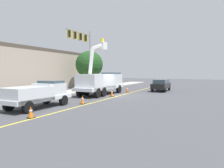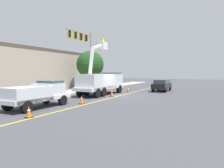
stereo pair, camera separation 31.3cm
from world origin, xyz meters
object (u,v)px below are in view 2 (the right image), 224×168
at_px(service_pickup_truck, 37,93).
at_px(passing_minivan, 162,84).
at_px(traffic_cone_mid_front, 82,100).
at_px(traffic_cone_leading, 29,112).
at_px(traffic_cone_mid_rear, 112,93).
at_px(traffic_cone_trailing, 128,89).
at_px(utility_bucket_truck, 102,81).
at_px(traffic_signal_mast, 84,46).

bearing_deg(service_pickup_truck, passing_minivan, -9.67).
bearing_deg(traffic_cone_mid_front, passing_minivan, -6.02).
distance_m(traffic_cone_leading, traffic_cone_mid_rear, 11.71).
relative_size(traffic_cone_leading, traffic_cone_trailing, 0.98).
xyz_separation_m(utility_bucket_truck, traffic_cone_mid_front, (-6.77, -2.95, -1.24)).
height_order(service_pickup_truck, traffic_cone_trailing, service_pickup_truck).
distance_m(traffic_cone_trailing, traffic_signal_mast, 8.65).
height_order(traffic_cone_mid_rear, traffic_cone_trailing, traffic_cone_mid_rear).
bearing_deg(traffic_cone_mid_front, utility_bucket_truck, 23.53).
relative_size(traffic_cone_mid_front, traffic_cone_trailing, 1.01).
height_order(passing_minivan, traffic_cone_mid_front, passing_minivan).
height_order(service_pickup_truck, traffic_cone_mid_rear, service_pickup_truck).
bearing_deg(traffic_signal_mast, traffic_cone_leading, -149.53).
bearing_deg(traffic_cone_mid_front, service_pickup_truck, 155.18).
bearing_deg(traffic_signal_mast, passing_minivan, -54.86).
bearing_deg(service_pickup_truck, traffic_cone_mid_front, -24.82).
height_order(passing_minivan, traffic_cone_leading, passing_minivan).
xyz_separation_m(passing_minivan, traffic_cone_leading, (-20.82, 0.59, -0.61)).
bearing_deg(utility_bucket_truck, traffic_cone_mid_rear, -113.87).
xyz_separation_m(utility_bucket_truck, traffic_cone_leading, (-12.53, -3.95, -1.25)).
xyz_separation_m(traffic_cone_leading, traffic_cone_mid_front, (5.75, 1.00, 0.01)).
xyz_separation_m(passing_minivan, traffic_cone_trailing, (-3.91, 3.38, -0.61)).
relative_size(passing_minivan, traffic_cone_trailing, 6.75).
height_order(utility_bucket_truck, traffic_cone_mid_rear, utility_bucket_truck).
bearing_deg(passing_minivan, traffic_cone_trailing, 139.16).
relative_size(passing_minivan, traffic_cone_mid_rear, 6.10).
bearing_deg(traffic_cone_mid_rear, traffic_cone_leading, -171.16).
relative_size(utility_bucket_truck, passing_minivan, 1.69).
distance_m(traffic_cone_leading, traffic_signal_mast, 17.79).
bearing_deg(service_pickup_truck, utility_bucket_truck, 7.86).
relative_size(utility_bucket_truck, traffic_cone_mid_front, 11.28).
bearing_deg(utility_bucket_truck, traffic_cone_trailing, -14.80).
bearing_deg(service_pickup_truck, traffic_cone_mid_rear, -4.67).
xyz_separation_m(service_pickup_truck, traffic_cone_trailing, (14.52, 0.24, -0.75)).
distance_m(utility_bucket_truck, service_pickup_truck, 10.24).
distance_m(passing_minivan, traffic_cone_leading, 20.84).
bearing_deg(utility_bucket_truck, traffic_cone_mid_front, -156.47).
relative_size(traffic_cone_mid_front, traffic_signal_mast, 0.09).
bearing_deg(traffic_cone_mid_front, traffic_signal_mast, 40.80).
bearing_deg(traffic_signal_mast, service_pickup_truck, -153.73).
bearing_deg(traffic_signal_mast, utility_bucket_truck, -112.77).
bearing_deg(passing_minivan, traffic_cone_leading, 178.37).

